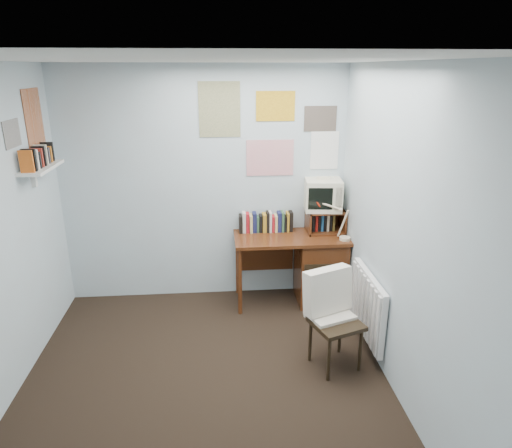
# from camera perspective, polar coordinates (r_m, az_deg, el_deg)

# --- Properties ---
(ground) EXTENTS (3.50, 3.50, 0.00)m
(ground) POSITION_cam_1_polar(r_m,az_deg,el_deg) (3.88, -6.29, -20.43)
(ground) COLOR black
(ground) RESTS_ON ground
(back_wall) EXTENTS (3.00, 0.02, 2.50)m
(back_wall) POSITION_cam_1_polar(r_m,az_deg,el_deg) (4.90, -6.46, 4.65)
(back_wall) COLOR #ACBAC4
(back_wall) RESTS_ON ground
(right_wall) EXTENTS (0.02, 3.50, 2.50)m
(right_wall) POSITION_cam_1_polar(r_m,az_deg,el_deg) (3.50, 18.25, -2.10)
(right_wall) COLOR #ACBAC4
(right_wall) RESTS_ON ground
(ceiling) EXTENTS (3.00, 3.50, 0.02)m
(ceiling) POSITION_cam_1_polar(r_m,az_deg,el_deg) (3.00, -8.10, 19.70)
(ceiling) COLOR white
(ceiling) RESTS_ON back_wall
(desk) EXTENTS (1.20, 0.55, 0.76)m
(desk) POSITION_cam_1_polar(r_m,az_deg,el_deg) (5.03, 7.36, -5.21)
(desk) COLOR #572A13
(desk) RESTS_ON ground
(desk_chair) EXTENTS (0.53, 0.52, 0.83)m
(desk_chair) POSITION_cam_1_polar(r_m,az_deg,el_deg) (3.98, 9.99, -12.17)
(desk_chair) COLOR black
(desk_chair) RESTS_ON ground
(desk_lamp) EXTENTS (0.32, 0.28, 0.42)m
(desk_lamp) POSITION_cam_1_polar(r_m,az_deg,el_deg) (4.75, 11.20, 0.42)
(desk_lamp) COLOR #B5210C
(desk_lamp) RESTS_ON desk
(tv_riser) EXTENTS (0.40, 0.30, 0.25)m
(tv_riser) POSITION_cam_1_polar(r_m,az_deg,el_deg) (4.98, 8.66, 0.41)
(tv_riser) COLOR #572A13
(tv_riser) RESTS_ON desk
(crt_tv) EXTENTS (0.41, 0.39, 0.36)m
(crt_tv) POSITION_cam_1_polar(r_m,az_deg,el_deg) (4.91, 8.36, 3.85)
(crt_tv) COLOR beige
(crt_tv) RESTS_ON tv_riser
(book_row) EXTENTS (0.60, 0.14, 0.22)m
(book_row) POSITION_cam_1_polar(r_m,az_deg,el_deg) (4.95, 1.35, 0.31)
(book_row) COLOR #572A13
(book_row) RESTS_ON desk
(radiator) EXTENTS (0.09, 0.80, 0.60)m
(radiator) POSITION_cam_1_polar(r_m,az_deg,el_deg) (4.30, 13.79, -9.87)
(radiator) COLOR white
(radiator) RESTS_ON right_wall
(wall_shelf) EXTENTS (0.20, 0.62, 0.24)m
(wall_shelf) POSITION_cam_1_polar(r_m,az_deg,el_deg) (4.45, -25.24, 6.40)
(wall_shelf) COLOR white
(wall_shelf) RESTS_ON left_wall
(posters_back) EXTENTS (1.20, 0.01, 0.90)m
(posters_back) POSITION_cam_1_polar(r_m,az_deg,el_deg) (4.81, 1.81, 11.77)
(posters_back) COLOR white
(posters_back) RESTS_ON back_wall
(posters_left) EXTENTS (0.01, 0.70, 0.60)m
(posters_left) POSITION_cam_1_polar(r_m,az_deg,el_deg) (4.43, -27.09, 11.09)
(posters_left) COLOR white
(posters_left) RESTS_ON left_wall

